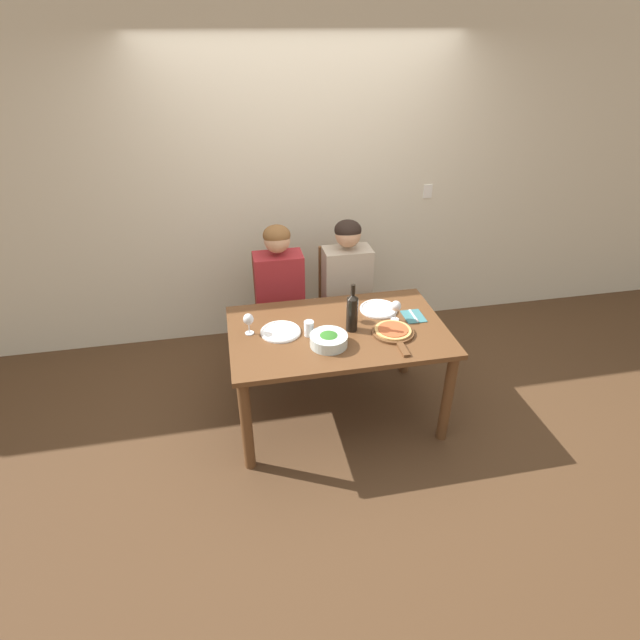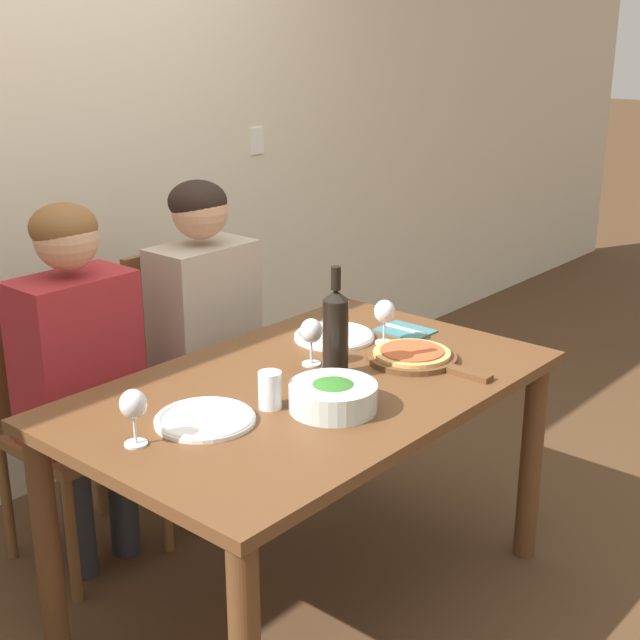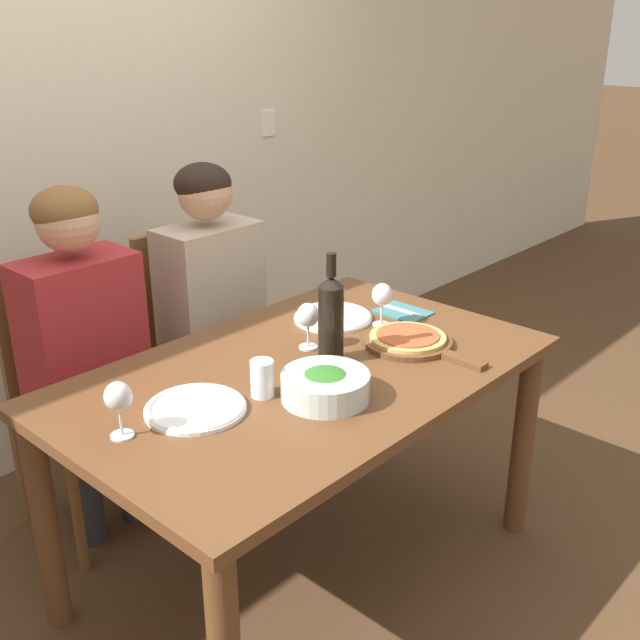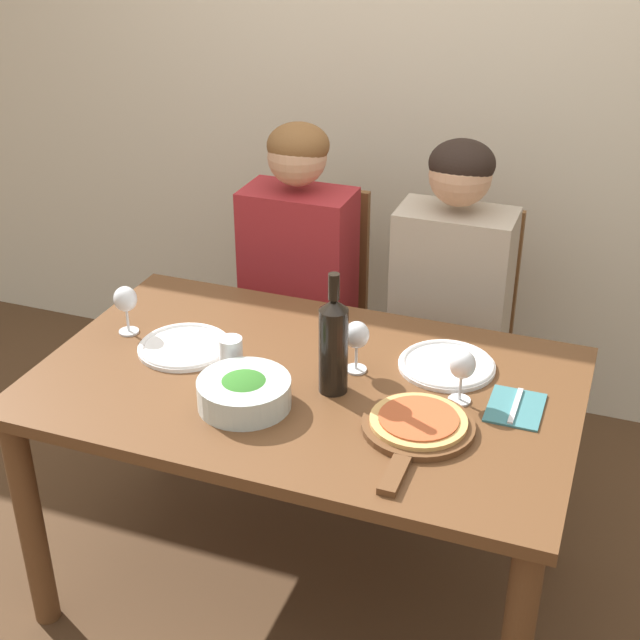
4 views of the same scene
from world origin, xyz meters
name	(u,v)px [view 4 (image 4 of 4)]	position (x,y,z in m)	size (l,w,h in m)	color
ground_plane	(307,582)	(0.00, 0.00, 0.00)	(40.00, 40.00, 0.00)	#4C331E
back_wall	(435,61)	(0.00, 1.31, 1.35)	(10.00, 0.06, 2.70)	beige
dining_table	(306,412)	(0.00, 0.00, 0.64)	(1.47, 0.92, 0.75)	brown
chair_left	(309,308)	(-0.31, 0.82, 0.52)	(0.42, 0.42, 0.95)	brown
chair_right	(454,333)	(0.24, 0.82, 0.52)	(0.42, 0.42, 0.95)	brown
person_woman	(297,263)	(-0.31, 0.71, 0.75)	(0.47, 0.51, 1.24)	#28282D
person_man	(451,286)	(0.24, 0.71, 0.75)	(0.47, 0.51, 1.24)	#28282D
wine_bottle	(333,344)	(0.09, -0.02, 0.89)	(0.08, 0.08, 0.34)	black
broccoli_bowl	(244,392)	(-0.10, -0.17, 0.79)	(0.25, 0.25, 0.08)	silver
dinner_plate_left	(185,346)	(-0.39, 0.03, 0.76)	(0.27, 0.27, 0.02)	white
dinner_plate_right	(447,365)	(0.35, 0.20, 0.76)	(0.27, 0.27, 0.02)	white
pizza_on_board	(417,426)	(0.35, -0.13, 0.76)	(0.29, 0.43, 0.04)	brown
wine_glass_left	(125,301)	(-0.59, 0.06, 0.85)	(0.07, 0.07, 0.15)	silver
wine_glass_right	(462,367)	(0.42, 0.04, 0.85)	(0.07, 0.07, 0.15)	silver
wine_glass_centre	(357,337)	(0.11, 0.09, 0.85)	(0.07, 0.07, 0.15)	silver
water_tumbler	(231,355)	(-0.21, -0.03, 0.80)	(0.07, 0.07, 0.11)	silver
fork_on_napkin	(515,407)	(0.56, 0.06, 0.75)	(0.14, 0.18, 0.01)	#387075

